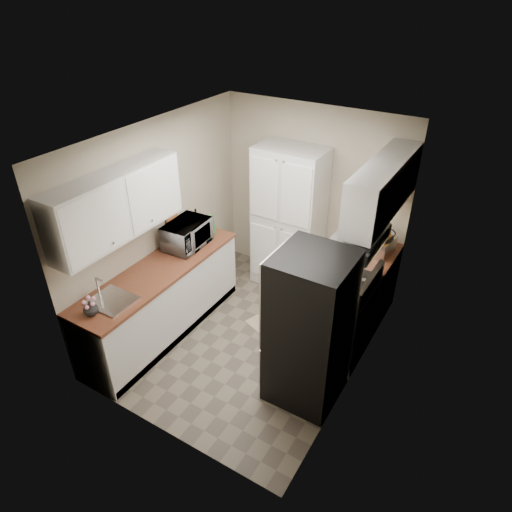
{
  "coord_description": "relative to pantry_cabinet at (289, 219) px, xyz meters",
  "views": [
    {
      "loc": [
        2.26,
        -3.62,
        3.85
      ],
      "look_at": [
        -0.01,
        0.15,
        1.1
      ],
      "focal_mm": 32.0,
      "sensor_mm": 36.0,
      "label": 1
    }
  ],
  "objects": [
    {
      "name": "fruit_basket",
      "position": [
        1.3,
        -0.06,
        0.19
      ],
      "size": [
        0.34,
        0.34,
        0.13
      ],
      "primitive_type": null,
      "rotation": [
        0.0,
        0.0,
        -0.18
      ],
      "color": "orange",
      "rests_on": "toaster_oven"
    },
    {
      "name": "refrigerator",
      "position": [
        1.14,
        -1.73,
        -0.15
      ],
      "size": [
        0.7,
        0.72,
        1.7
      ],
      "primitive_type": "cube",
      "color": "#B7B7BC",
      "rests_on": "ground"
    },
    {
      "name": "microwave",
      "position": [
        -0.82,
        -1.15,
        0.08
      ],
      "size": [
        0.43,
        0.61,
        0.33
      ],
      "primitive_type": "imported",
      "rotation": [
        0.0,
        0.0,
        1.63
      ],
      "color": "#B9B9BE",
      "rests_on": "countertop_left"
    },
    {
      "name": "countertop_left",
      "position": [
        -0.79,
        -1.75,
        -0.1
      ],
      "size": [
        0.63,
        2.33,
        0.04
      ],
      "primitive_type": "cube",
      "color": "brown",
      "rests_on": "base_cabinet_left"
    },
    {
      "name": "pantry_cabinet",
      "position": [
        0.0,
        0.0,
        0.0
      ],
      "size": [
        0.9,
        0.55,
        2.0
      ],
      "primitive_type": "cube",
      "color": "silver",
      "rests_on": "ground"
    },
    {
      "name": "base_cabinet_right",
      "position": [
        1.19,
        -0.12,
        -0.56
      ],
      "size": [
        0.6,
        0.8,
        0.88
      ],
      "primitive_type": "cube",
      "color": "silver",
      "rests_on": "ground"
    },
    {
      "name": "toaster_oven",
      "position": [
        1.29,
        -0.08,
        0.02
      ],
      "size": [
        0.33,
        0.39,
        0.21
      ],
      "primitive_type": "cube",
      "rotation": [
        0.0,
        0.0,
        -0.14
      ],
      "color": "#AAAAAE",
      "rests_on": "countertop_right"
    },
    {
      "name": "flower_vase",
      "position": [
        -0.81,
        -2.72,
        -0.0
      ],
      "size": [
        0.19,
        0.19,
        0.16
      ],
      "primitive_type": "imported",
      "rotation": [
        0.0,
        0.0,
        -0.3
      ],
      "color": "white",
      "rests_on": "countertop_left"
    },
    {
      "name": "countertop_right",
      "position": [
        1.19,
        -0.12,
        -0.1
      ],
      "size": [
        0.63,
        0.83,
        0.04
      ],
      "primitive_type": "cube",
      "color": "brown",
      "rests_on": "base_cabinet_right"
    },
    {
      "name": "room_shell",
      "position": [
        0.18,
        -1.32,
        0.63
      ],
      "size": [
        2.64,
        3.24,
        2.52
      ],
      "color": "#C0B69B",
      "rests_on": "ground"
    },
    {
      "name": "wine_bottle",
      "position": [
        -0.93,
        -0.82,
        0.08
      ],
      "size": [
        0.08,
        0.08,
        0.31
      ],
      "primitive_type": "cylinder",
      "color": "black",
      "rests_on": "countertop_left"
    },
    {
      "name": "base_cabinet_left",
      "position": [
        -0.79,
        -1.75,
        -0.56
      ],
      "size": [
        0.6,
        2.3,
        0.88
      ],
      "primitive_type": "cube",
      "color": "silver",
      "rests_on": "ground"
    },
    {
      "name": "cutting_board",
      "position": [
        -0.73,
        -0.79,
        0.06
      ],
      "size": [
        0.06,
        0.22,
        0.27
      ],
      "primitive_type": "cube",
      "rotation": [
        0.0,
        0.0,
        0.18
      ],
      "color": "#327B36",
      "rests_on": "countertop_left"
    },
    {
      "name": "kitchen_mat",
      "position": [
        0.32,
        -0.85,
        -0.99
      ],
      "size": [
        0.68,
        0.84,
        0.01
      ],
      "primitive_type": "cube",
      "rotation": [
        0.0,
        0.0,
        -0.35
      ],
      "color": "tan",
      "rests_on": "ground"
    },
    {
      "name": "electric_range",
      "position": [
        1.17,
        -0.93,
        -0.52
      ],
      "size": [
        0.71,
        0.78,
        1.13
      ],
      "color": "#B7B7BC",
      "rests_on": "ground"
    },
    {
      "name": "ground",
      "position": [
        0.2,
        -1.32,
        -1.0
      ],
      "size": [
        3.2,
        3.2,
        0.0
      ],
      "primitive_type": "plane",
      "color": "#665B4C",
      "rests_on": "ground"
    }
  ]
}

